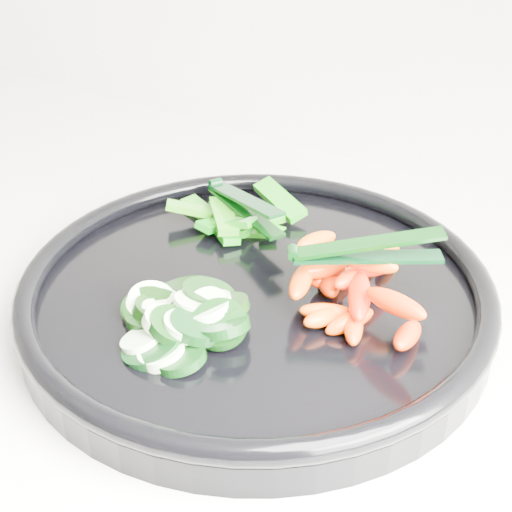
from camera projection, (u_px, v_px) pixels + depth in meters
The scene contains 6 objects.
veggie_tray at pixel (256, 293), 0.57m from camera, with size 0.46×0.46×0.04m.
cucumber_pile at pixel (176, 316), 0.52m from camera, with size 0.12×0.12×0.04m.
carrot_pile at pixel (352, 286), 0.54m from camera, with size 0.13×0.15×0.05m.
pepper_pile at pixel (240, 219), 0.65m from camera, with size 0.12×0.11×0.04m.
tong_carrot at pixel (363, 250), 0.52m from camera, with size 0.10×0.08×0.02m.
tong_pepper at pixel (243, 203), 0.63m from camera, with size 0.11×0.06×0.02m.
Camera 1 is at (0.96, 1.29, 1.28)m, focal length 50.00 mm.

